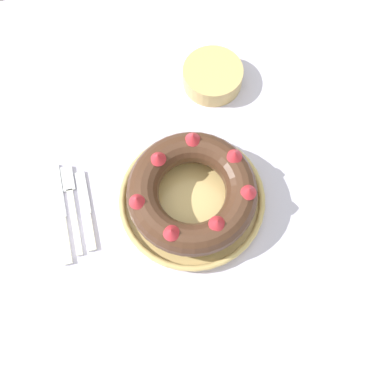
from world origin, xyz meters
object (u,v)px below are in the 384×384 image
(serving_dish, at_px, (192,200))
(side_bowl, at_px, (213,76))
(fork, at_px, (72,203))
(cake_knife, at_px, (87,215))
(serving_knife, at_px, (62,220))
(bundt_cake, at_px, (192,192))

(serving_dish, distance_m, side_bowl, 0.29)
(fork, xyz_separation_m, cake_knife, (0.03, -0.03, 0.00))
(fork, xyz_separation_m, serving_knife, (-0.02, -0.03, 0.00))
(fork, bearing_deg, serving_dish, -12.39)
(bundt_cake, bearing_deg, serving_dish, -173.40)
(cake_knife, height_order, side_bowl, side_bowl)
(bundt_cake, height_order, cake_knife, bundt_cake)
(serving_dish, height_order, serving_knife, serving_dish)
(fork, bearing_deg, cake_knife, -51.99)
(side_bowl, bearing_deg, cake_knife, -142.66)
(bundt_cake, distance_m, fork, 0.24)
(serving_dish, bearing_deg, side_bowl, 67.27)
(serving_knife, bearing_deg, cake_knife, -6.66)
(bundt_cake, relative_size, serving_knife, 1.18)
(serving_knife, height_order, side_bowl, side_bowl)
(bundt_cake, bearing_deg, side_bowl, 67.29)
(serving_dish, distance_m, cake_knife, 0.21)
(serving_dish, xyz_separation_m, side_bowl, (0.11, 0.26, 0.01))
(serving_knife, distance_m, cake_knife, 0.05)
(serving_dish, bearing_deg, fork, 167.21)
(fork, relative_size, side_bowl, 1.47)
(bundt_cake, xyz_separation_m, side_bowl, (0.11, 0.26, -0.04))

